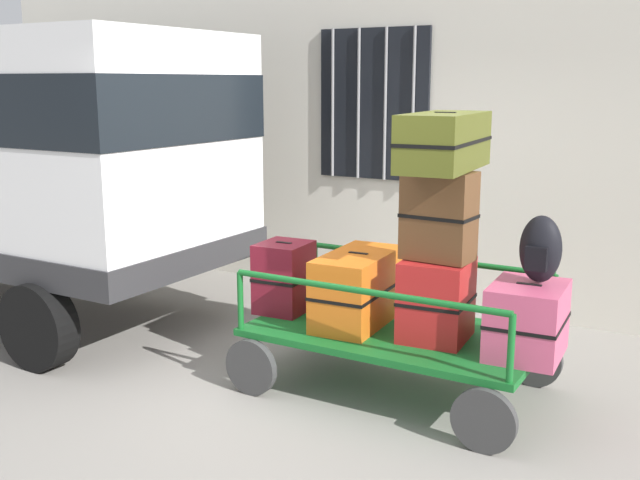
{
  "coord_description": "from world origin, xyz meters",
  "views": [
    {
      "loc": [
        2.59,
        -4.46,
        2.23
      ],
      "look_at": [
        -0.17,
        0.28,
        1.06
      ],
      "focal_mm": 41.98,
      "sensor_mm": 36.0,
      "label": 1
    }
  ],
  "objects_px": {
    "suitcase_midleft_bottom": "(358,288)",
    "luggage_cart": "(395,341)",
    "suitcase_center_middle": "(439,216)",
    "suitcase_left_bottom": "(284,277)",
    "van": "(12,146)",
    "suitcase_center_bottom": "(436,300)",
    "suitcase_midright_bottom": "(527,320)",
    "suitcase_center_top": "(444,141)",
    "backpack": "(540,250)"
  },
  "relations": [
    {
      "from": "backpack",
      "to": "luggage_cart",
      "type": "bearing_deg",
      "value": -178.23
    },
    {
      "from": "suitcase_center_middle",
      "to": "suitcase_midright_bottom",
      "type": "height_order",
      "value": "suitcase_center_middle"
    },
    {
      "from": "luggage_cart",
      "to": "suitcase_midright_bottom",
      "type": "distance_m",
      "value": 1.01
    },
    {
      "from": "suitcase_midleft_bottom",
      "to": "suitcase_midright_bottom",
      "type": "distance_m",
      "value": 1.27
    },
    {
      "from": "suitcase_left_bottom",
      "to": "suitcase_center_middle",
      "type": "height_order",
      "value": "suitcase_center_middle"
    },
    {
      "from": "van",
      "to": "suitcase_center_top",
      "type": "relative_size",
      "value": 4.43
    },
    {
      "from": "suitcase_center_middle",
      "to": "backpack",
      "type": "xyz_separation_m",
      "value": [
        0.68,
        0.06,
        -0.17
      ]
    },
    {
      "from": "suitcase_left_bottom",
      "to": "suitcase_center_bottom",
      "type": "height_order",
      "value": "suitcase_center_bottom"
    },
    {
      "from": "suitcase_left_bottom",
      "to": "suitcase_center_top",
      "type": "relative_size",
      "value": 0.55
    },
    {
      "from": "suitcase_midleft_bottom",
      "to": "backpack",
      "type": "bearing_deg",
      "value": 0.64
    },
    {
      "from": "suitcase_center_top",
      "to": "luggage_cart",
      "type": "bearing_deg",
      "value": -175.43
    },
    {
      "from": "luggage_cart",
      "to": "suitcase_center_top",
      "type": "relative_size",
      "value": 2.14
    },
    {
      "from": "van",
      "to": "suitcase_center_middle",
      "type": "relative_size",
      "value": 7.26
    },
    {
      "from": "van",
      "to": "suitcase_center_middle",
      "type": "distance_m",
      "value": 4.34
    },
    {
      "from": "suitcase_midleft_bottom",
      "to": "suitcase_center_middle",
      "type": "distance_m",
      "value": 0.88
    },
    {
      "from": "suitcase_center_middle",
      "to": "suitcase_center_top",
      "type": "bearing_deg",
      "value": 90.0
    },
    {
      "from": "suitcase_midleft_bottom",
      "to": "suitcase_left_bottom",
      "type": "bearing_deg",
      "value": -177.71
    },
    {
      "from": "luggage_cart",
      "to": "suitcase_center_top",
      "type": "bearing_deg",
      "value": 4.57
    },
    {
      "from": "luggage_cart",
      "to": "suitcase_midright_bottom",
      "type": "xyz_separation_m",
      "value": [
        0.95,
        -0.03,
        0.33
      ]
    },
    {
      "from": "suitcase_left_bottom",
      "to": "suitcase_midleft_bottom",
      "type": "bearing_deg",
      "value": 2.29
    },
    {
      "from": "suitcase_midright_bottom",
      "to": "van",
      "type": "bearing_deg",
      "value": 179.98
    },
    {
      "from": "suitcase_left_bottom",
      "to": "suitcase_midright_bottom",
      "type": "height_order",
      "value": "suitcase_left_bottom"
    },
    {
      "from": "suitcase_midleft_bottom",
      "to": "luggage_cart",
      "type": "bearing_deg",
      "value": -2.92
    },
    {
      "from": "suitcase_left_bottom",
      "to": "suitcase_midleft_bottom",
      "type": "height_order",
      "value": "suitcase_left_bottom"
    },
    {
      "from": "luggage_cart",
      "to": "suitcase_left_bottom",
      "type": "bearing_deg",
      "value": -179.44
    },
    {
      "from": "suitcase_center_bottom",
      "to": "suitcase_midright_bottom",
      "type": "relative_size",
      "value": 0.95
    },
    {
      "from": "suitcase_center_top",
      "to": "suitcase_midright_bottom",
      "type": "height_order",
      "value": "suitcase_center_top"
    },
    {
      "from": "suitcase_left_bottom",
      "to": "suitcase_midright_bottom",
      "type": "xyz_separation_m",
      "value": [
        1.9,
        -0.02,
        -0.03
      ]
    },
    {
      "from": "suitcase_center_bottom",
      "to": "suitcase_midleft_bottom",
      "type": "bearing_deg",
      "value": 176.31
    },
    {
      "from": "luggage_cart",
      "to": "suitcase_center_middle",
      "type": "bearing_deg",
      "value": -5.96
    },
    {
      "from": "suitcase_left_bottom",
      "to": "backpack",
      "type": "height_order",
      "value": "backpack"
    },
    {
      "from": "van",
      "to": "suitcase_center_bottom",
      "type": "bearing_deg",
      "value": 0.1
    },
    {
      "from": "suitcase_center_middle",
      "to": "suitcase_midright_bottom",
      "type": "relative_size",
      "value": 1.01
    },
    {
      "from": "suitcase_center_top",
      "to": "backpack",
      "type": "xyz_separation_m",
      "value": [
        0.68,
        0.01,
        -0.67
      ]
    },
    {
      "from": "suitcase_center_middle",
      "to": "backpack",
      "type": "distance_m",
      "value": 0.7
    },
    {
      "from": "suitcase_midright_bottom",
      "to": "luggage_cart",
      "type": "bearing_deg",
      "value": 177.96
    },
    {
      "from": "suitcase_left_bottom",
      "to": "suitcase_midright_bottom",
      "type": "bearing_deg",
      "value": -0.74
    },
    {
      "from": "suitcase_midright_bottom",
      "to": "backpack",
      "type": "height_order",
      "value": "backpack"
    },
    {
      "from": "suitcase_center_middle",
      "to": "suitcase_center_top",
      "type": "distance_m",
      "value": 0.5
    },
    {
      "from": "van",
      "to": "suitcase_left_bottom",
      "type": "distance_m",
      "value": 3.19
    },
    {
      "from": "van",
      "to": "suitcase_center_bottom",
      "type": "xyz_separation_m",
      "value": [
        4.33,
        0.01,
        -0.88
      ]
    },
    {
      "from": "suitcase_left_bottom",
      "to": "suitcase_center_top",
      "type": "height_order",
      "value": "suitcase_center_top"
    },
    {
      "from": "suitcase_center_middle",
      "to": "luggage_cart",
      "type": "bearing_deg",
      "value": 174.04
    },
    {
      "from": "suitcase_center_bottom",
      "to": "luggage_cart",
      "type": "bearing_deg",
      "value": 175.53
    },
    {
      "from": "suitcase_midleft_bottom",
      "to": "suitcase_center_middle",
      "type": "xyz_separation_m",
      "value": [
        0.63,
        -0.05,
        0.61
      ]
    },
    {
      "from": "suitcase_midright_bottom",
      "to": "suitcase_center_bottom",
      "type": "bearing_deg",
      "value": 179.17
    },
    {
      "from": "suitcase_center_top",
      "to": "suitcase_midright_bottom",
      "type": "distance_m",
      "value": 1.3
    },
    {
      "from": "suitcase_midleft_bottom",
      "to": "suitcase_center_middle",
      "type": "height_order",
      "value": "suitcase_center_middle"
    },
    {
      "from": "backpack",
      "to": "suitcase_center_top",
      "type": "bearing_deg",
      "value": -179.54
    },
    {
      "from": "suitcase_center_top",
      "to": "suitcase_midleft_bottom",
      "type": "bearing_deg",
      "value": -179.17
    }
  ]
}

